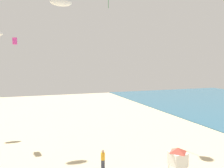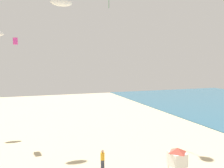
{
  "view_description": "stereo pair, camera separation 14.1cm",
  "coord_description": "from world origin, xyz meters",
  "px_view_note": "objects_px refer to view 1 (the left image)",
  "views": [
    {
      "loc": [
        -2.93,
        -5.28,
        8.66
      ],
      "look_at": [
        4.89,
        16.28,
        6.66
      ],
      "focal_mm": 36.8,
      "sensor_mm": 36.0,
      "label": 1
    },
    {
      "loc": [
        -2.79,
        -5.32,
        8.66
      ],
      "look_at": [
        4.89,
        16.28,
        6.66
      ],
      "focal_mm": 36.8,
      "sensor_mm": 36.0,
      "label": 2
    }
  ],
  "objects_px": {
    "kite_flyer": "(103,158)",
    "lifeguard_stand": "(178,157)",
    "kite_white_parafoil_2": "(61,2)",
    "kite_magenta_box": "(15,41)"
  },
  "relations": [
    {
      "from": "lifeguard_stand",
      "to": "kite_white_parafoil_2",
      "type": "distance_m",
      "value": 22.65
    },
    {
      "from": "kite_white_parafoil_2",
      "to": "kite_magenta_box",
      "type": "bearing_deg",
      "value": 154.72
    },
    {
      "from": "lifeguard_stand",
      "to": "kite_magenta_box",
      "type": "relative_size",
      "value": 2.92
    },
    {
      "from": "lifeguard_stand",
      "to": "kite_magenta_box",
      "type": "bearing_deg",
      "value": 113.9
    },
    {
      "from": "kite_magenta_box",
      "to": "kite_flyer",
      "type": "bearing_deg",
      "value": -64.91
    },
    {
      "from": "kite_flyer",
      "to": "kite_magenta_box",
      "type": "relative_size",
      "value": 1.88
    },
    {
      "from": "kite_flyer",
      "to": "lifeguard_stand",
      "type": "bearing_deg",
      "value": -143.32
    },
    {
      "from": "kite_flyer",
      "to": "lifeguard_stand",
      "type": "height_order",
      "value": "lifeguard_stand"
    },
    {
      "from": "kite_flyer",
      "to": "kite_white_parafoil_2",
      "type": "relative_size",
      "value": 0.59
    },
    {
      "from": "lifeguard_stand",
      "to": "kite_magenta_box",
      "type": "distance_m",
      "value": 24.31
    }
  ]
}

